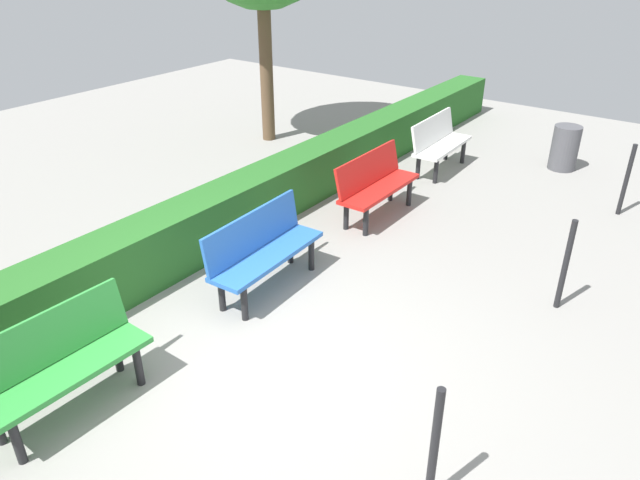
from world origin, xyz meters
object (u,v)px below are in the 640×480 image
(bench_blue, at_px, (262,248))
(bench_green, at_px, (59,362))
(bench_red, at_px, (375,183))
(bench_white, at_px, (439,141))
(trash_bin, at_px, (565,148))

(bench_blue, height_order, bench_green, bench_blue)
(bench_blue, bearing_deg, bench_red, 177.09)
(bench_white, bearing_deg, bench_blue, -0.71)
(bench_white, distance_m, bench_green, 6.69)
(bench_green, xyz_separation_m, trash_bin, (-7.94, 1.63, -0.12))
(bench_blue, distance_m, bench_green, 2.35)
(bench_green, height_order, trash_bin, bench_green)
(bench_red, bearing_deg, bench_green, -1.02)
(bench_white, bearing_deg, bench_red, 0.71)
(bench_blue, bearing_deg, trash_bin, 161.89)
(bench_green, relative_size, trash_bin, 1.93)
(bench_white, xyz_separation_m, bench_red, (2.08, 0.08, 0.00))
(bench_white, height_order, bench_red, same)
(bench_blue, bearing_deg, bench_white, 178.39)
(trash_bin, bearing_deg, bench_white, -52.61)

